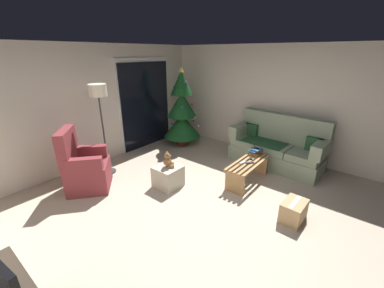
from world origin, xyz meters
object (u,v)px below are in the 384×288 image
Objects in this scene: cell_phone at (255,148)px; teddy_bear_chestnut at (168,161)px; remote_black at (251,158)px; cardboard_box_taped_mid_floor at (293,211)px; ottoman at (168,176)px; couch at (277,147)px; christmas_tree at (182,112)px; remote_silver at (243,163)px; floor_lamp at (99,99)px; coffee_table at (248,169)px; armchair at (85,168)px; remote_graphite at (250,163)px; book_stack at (255,151)px.

teddy_bear_chestnut is (-1.46, 0.98, -0.03)m from cell_phone.
cell_phone is at bearing -33.95° from teddy_bear_chestnut.
cardboard_box_taped_mid_floor is at bearing 117.09° from remote_black.
cardboard_box_taped_mid_floor is at bearing -77.43° from teddy_bear_chestnut.
couch is at bearing -28.61° from ottoman.
remote_silver is at bearing -111.22° from christmas_tree.
cell_phone is at bearing -51.62° from floor_lamp.
couch is 1.00× the size of christmas_tree.
remote_black is at bearing -81.77° from remote_silver.
coffee_table is (-1.10, 0.12, -0.12)m from couch.
remote_black is 3.06m from armchair.
remote_black is 1.00× the size of remote_silver.
remote_black is 0.14× the size of armchair.
teddy_bear_chestnut is (-1.01, 1.09, 0.09)m from remote_graphite.
armchair reaches higher than ottoman.
remote_silver is (-0.13, 0.06, 0.15)m from coffee_table.
armchair reaches higher than book_stack.
christmas_tree is (-0.36, 2.41, 0.48)m from couch.
ottoman is at bearing 102.73° from cardboard_box_taped_mid_floor.
cell_phone is at bearing -108.82° from remote_black.
couch reaches higher than remote_graphite.
remote_black is at bearing 11.28° from coffee_table.
teddy_bear_chestnut reaches higher than book_stack.
remote_black and remote_silver have the same top height.
christmas_tree reaches higher than cell_phone.
remote_black is at bearing -39.68° from ottoman.
cell_phone is (0.53, 0.01, 0.12)m from remote_silver.
christmas_tree is at bearing 68.18° from cardboard_box_taped_mid_floor.
couch is at bearing -85.49° from remote_silver.
coffee_table is at bearing 60.25° from cardboard_box_taped_mid_floor.
remote_graphite and remote_silver have the same top height.
remote_graphite is at bearing -108.59° from christmas_tree.
christmas_tree reaches higher than remote_graphite.
coffee_table is 1.51m from teddy_bear_chestnut.
remote_silver is at bearing 158.10° from cell_phone.
couch is 2.49m from christmas_tree.
christmas_tree is at bearing -8.27° from remote_silver.
remote_silver is 0.08× the size of christmas_tree.
cardboard_box_taped_mid_floor is at bearing -119.75° from coffee_table.
coffee_table is 0.97× the size of armchair.
book_stack is 0.17× the size of floor_lamp.
couch is at bearing -38.49° from cell_phone.
christmas_tree is 4.58× the size of cardboard_box_taped_mid_floor.
ottoman is at bearing 56.16° from remote_silver.
teddy_bear_chestnut reaches higher than ottoman.
teddy_bear_chestnut is at bearing 145.61° from book_stack.
couch is at bearing -6.45° from coffee_table.
book_stack is 3.21m from armchair.
teddy_bear_chestnut is at bearing -145.37° from christmas_tree.
couch is 2.47m from ottoman.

